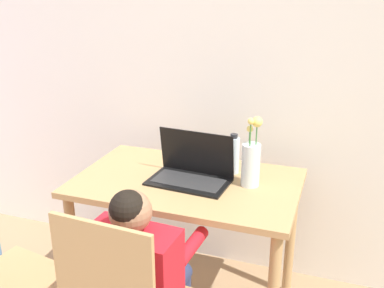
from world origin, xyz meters
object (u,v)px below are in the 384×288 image
(person_seated, at_px, (141,268))
(laptop, at_px, (192,169))
(flower_vase, at_px, (251,161))
(water_bottle, at_px, (233,155))

(person_seated, distance_m, laptop, 0.59)
(laptop, bearing_deg, person_seated, -87.29)
(flower_vase, distance_m, water_bottle, 0.16)
(laptop, distance_m, flower_vase, 0.29)
(laptop, relative_size, flower_vase, 1.17)
(laptop, xyz_separation_m, flower_vase, (0.28, 0.03, 0.07))
(flower_vase, xyz_separation_m, water_bottle, (-0.11, 0.12, -0.03))
(water_bottle, bearing_deg, laptop, -137.82)
(laptop, xyz_separation_m, water_bottle, (0.17, 0.15, 0.04))
(laptop, height_order, water_bottle, laptop)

